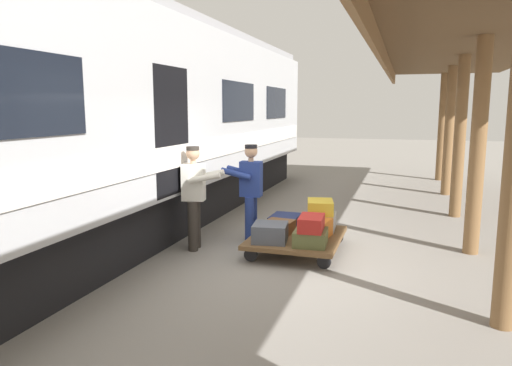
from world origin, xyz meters
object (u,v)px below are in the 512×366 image
at_px(suitcase_red_plastic, 311,223).
at_px(porter_by_door, 195,194).
at_px(suitcase_orange_carryall, 316,228).
at_px(suitcase_navy_fabric, 285,221).
at_px(suitcase_yellow_case, 320,207).
at_px(suitcase_brown_leather, 278,227).
at_px(suitcase_olive_duffel, 311,237).
at_px(porter_in_overalls, 250,190).
at_px(train_car, 91,123).
at_px(suitcase_slate_roller, 270,233).
at_px(suitcase_gray_aluminum, 321,222).
at_px(luggage_cart, 297,238).

relative_size(suitcase_red_plastic, porter_by_door, 0.33).
bearing_deg(suitcase_orange_carryall, porter_by_door, 10.20).
relative_size(suitcase_navy_fabric, suitcase_yellow_case, 1.11).
relative_size(suitcase_brown_leather, porter_by_door, 0.30).
bearing_deg(suitcase_olive_duffel, porter_in_overalls, -31.99).
xyz_separation_m(train_car, suitcase_yellow_case, (-3.67, -1.04, -1.39)).
xyz_separation_m(suitcase_slate_roller, suitcase_navy_fabric, (0.00, -0.95, -0.04)).
relative_size(suitcase_brown_leather, suitcase_navy_fabric, 0.85).
xyz_separation_m(suitcase_gray_aluminum, suitcase_orange_carryall, (0.00, 0.47, -0.00)).
bearing_deg(suitcase_slate_roller, suitcase_orange_carryall, -143.09).
bearing_deg(suitcase_olive_duffel, porter_by_door, -3.65).
bearing_deg(suitcase_navy_fabric, suitcase_olive_duffel, 123.66).
distance_m(suitcase_olive_duffel, suitcase_slate_roller, 0.63).
bearing_deg(suitcase_brown_leather, porter_in_overalls, -25.93).
distance_m(train_car, suitcase_gray_aluminum, 4.18).
bearing_deg(porter_by_door, suitcase_slate_roller, 174.61).
relative_size(suitcase_gray_aluminum, suitcase_slate_roller, 1.05).
bearing_deg(suitcase_yellow_case, suitcase_red_plastic, 92.03).
height_order(luggage_cart, suitcase_orange_carryall, suitcase_orange_carryall).
bearing_deg(suitcase_brown_leather, suitcase_navy_fabric, -90.00).
relative_size(suitcase_gray_aluminum, porter_in_overalls, 0.32).
bearing_deg(suitcase_brown_leather, luggage_cart, 180.00).
distance_m(suitcase_navy_fabric, suitcase_yellow_case, 0.68).
bearing_deg(suitcase_red_plastic, suitcase_brown_leather, -37.41).
bearing_deg(suitcase_olive_duffel, suitcase_brown_leather, -36.91).
height_order(suitcase_olive_duffel, suitcase_navy_fabric, suitcase_olive_duffel).
xyz_separation_m(suitcase_gray_aluminum, suitcase_brown_leather, (0.63, 0.47, -0.04)).
bearing_deg(suitcase_gray_aluminum, porter_by_door, 22.95).
distance_m(suitcase_slate_roller, suitcase_red_plastic, 0.67).
bearing_deg(train_car, luggage_cart, -170.07).
relative_size(train_car, luggage_cart, 10.33).
bearing_deg(suitcase_gray_aluminum, suitcase_olive_duffel, 90.00).
height_order(luggage_cart, suitcase_yellow_case, suitcase_yellow_case).
bearing_deg(train_car, suitcase_navy_fabric, -160.81).
relative_size(suitcase_brown_leather, suitcase_yellow_case, 0.94).
distance_m(suitcase_orange_carryall, porter_in_overalls, 1.34).
bearing_deg(porter_in_overalls, suitcase_orange_carryall, 166.94).
distance_m(suitcase_brown_leather, suitcase_navy_fabric, 0.47).
relative_size(suitcase_navy_fabric, porter_in_overalls, 0.35).
relative_size(train_car, porter_in_overalls, 10.47).
height_order(suitcase_slate_roller, suitcase_red_plastic, suitcase_red_plastic).
bearing_deg(suitcase_brown_leather, suitcase_olive_duffel, 143.09).
distance_m(suitcase_gray_aluminum, suitcase_olive_duffel, 0.95).
bearing_deg(suitcase_orange_carryall, train_car, 9.10).
bearing_deg(suitcase_red_plastic, train_car, 1.54).
distance_m(suitcase_slate_roller, suitcase_orange_carryall, 0.79).
xyz_separation_m(suitcase_orange_carryall, suitcase_yellow_case, (0.02, -0.45, 0.26)).
relative_size(luggage_cart, suitcase_slate_roller, 3.33).
relative_size(train_car, suitcase_brown_leather, 34.92).
distance_m(luggage_cart, suitcase_gray_aluminum, 0.60).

